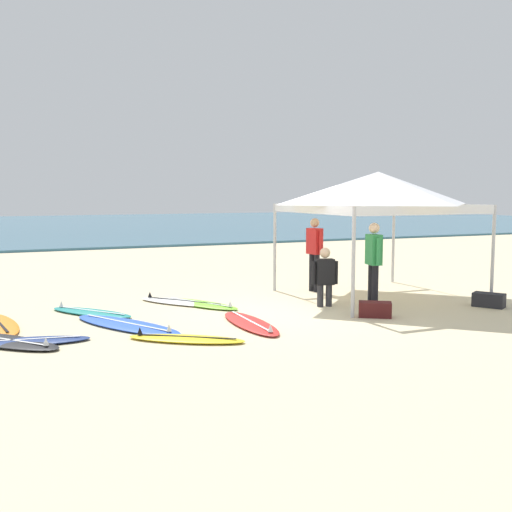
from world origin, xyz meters
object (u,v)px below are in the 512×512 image
at_px(surfboard_red, 251,323).
at_px(person_red, 314,249).
at_px(person_black, 325,274).
at_px(surfboard_navy, 18,342).
at_px(surfboard_teal, 91,312).
at_px(surfboard_yellow, 186,339).
at_px(gear_bag_near_tent, 489,300).
at_px(gear_bag_by_pole, 375,309).
at_px(surfboard_blue, 127,325).
at_px(surfboard_lime, 200,304).
at_px(person_green, 374,259).
at_px(surfboard_white, 183,302).
at_px(canopy_tent, 378,188).

height_order(surfboard_red, person_red, person_red).
distance_m(person_red, person_black, 1.90).
xyz_separation_m(surfboard_red, surfboard_navy, (-3.77, 0.19, -0.00)).
height_order(surfboard_teal, surfboard_navy, same).
height_order(surfboard_yellow, person_red, person_red).
xyz_separation_m(surfboard_navy, surfboard_yellow, (2.41, -0.82, 0.00)).
xyz_separation_m(surfboard_teal, surfboard_yellow, (1.04, -2.74, 0.00)).
distance_m(surfboard_red, gear_bag_near_tent, 5.09).
bearing_deg(surfboard_teal, person_red, 6.73).
bearing_deg(gear_bag_by_pole, surfboard_blue, 167.09).
xyz_separation_m(surfboard_lime, person_black, (2.28, -1.12, 0.62)).
xyz_separation_m(surfboard_yellow, person_red, (4.13, 3.35, 0.95)).
xyz_separation_m(surfboard_navy, gear_bag_near_tent, (8.85, -0.56, 0.10)).
height_order(surfboard_yellow, gear_bag_by_pole, gear_bag_by_pole).
bearing_deg(surfboard_lime, person_green, -28.93).
xyz_separation_m(person_green, gear_bag_near_tent, (2.25, -0.79, -0.85)).
xyz_separation_m(person_green, person_black, (-0.77, 0.57, -0.33)).
height_order(surfboard_blue, surfboard_white, same).
relative_size(person_black, gear_bag_by_pole, 2.00).
height_order(surfboard_lime, person_red, person_red).
xyz_separation_m(surfboard_blue, surfboard_yellow, (0.63, -1.36, 0.00)).
bearing_deg(surfboard_teal, surfboard_yellow, -69.15).
distance_m(surfboard_lime, surfboard_yellow, 2.97).
bearing_deg(gear_bag_by_pole, surfboard_white, 136.97).
relative_size(surfboard_blue, person_red, 1.49).
bearing_deg(person_black, surfboard_lime, 153.88).
xyz_separation_m(surfboard_lime, person_red, (2.99, 0.61, 0.95)).
bearing_deg(surfboard_red, gear_bag_near_tent, -4.22).
distance_m(surfboard_red, person_red, 3.99).
xyz_separation_m(canopy_tent, gear_bag_near_tent, (1.41, -1.89, -2.25)).
bearing_deg(gear_bag_by_pole, canopy_tent, 54.81).
relative_size(surfboard_teal, surfboard_white, 0.91).
relative_size(canopy_tent, surfboard_white, 1.73).
xyz_separation_m(canopy_tent, surfboard_navy, (-7.43, -1.32, -2.35)).
bearing_deg(person_red, surfboard_blue, -157.40).
bearing_deg(gear_bag_near_tent, surfboard_navy, 176.35).
bearing_deg(gear_bag_by_pole, surfboard_navy, 175.66).
bearing_deg(person_green, surfboard_white, 148.95).
bearing_deg(canopy_tent, person_red, 126.58).
relative_size(surfboard_yellow, person_black, 1.52).
xyz_separation_m(canopy_tent, surfboard_blue, (-5.66, -0.79, -2.35)).
xyz_separation_m(person_red, gear_bag_near_tent, (2.30, -3.09, -0.85)).
bearing_deg(surfboard_lime, surfboard_teal, -179.95).
distance_m(surfboard_red, person_green, 3.01).
distance_m(surfboard_navy, surfboard_lime, 4.03).
height_order(person_red, gear_bag_near_tent, person_red).
bearing_deg(surfboard_lime, surfboard_white, 130.66).
relative_size(surfboard_blue, surfboard_teal, 1.40).
bearing_deg(canopy_tent, surfboard_lime, 171.36).
height_order(canopy_tent, person_black, canopy_tent).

